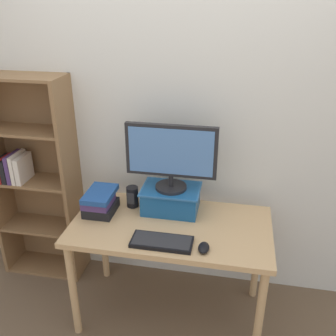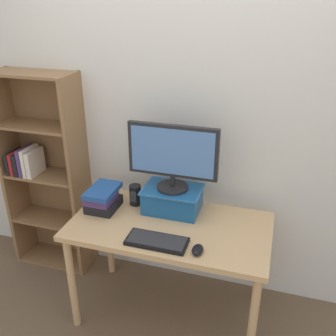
{
  "view_description": "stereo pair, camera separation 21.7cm",
  "coord_description": "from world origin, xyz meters",
  "views": [
    {
      "loc": [
        0.36,
        -1.97,
        2.08
      ],
      "look_at": [
        -0.03,
        0.07,
        1.11
      ],
      "focal_mm": 40.0,
      "sensor_mm": 36.0,
      "label": 1
    },
    {
      "loc": [
        0.57,
        -1.91,
        2.08
      ],
      "look_at": [
        -0.03,
        0.07,
        1.11
      ],
      "focal_mm": 40.0,
      "sensor_mm": 36.0,
      "label": 2
    }
  ],
  "objects": [
    {
      "name": "ground_plane",
      "position": [
        0.0,
        0.0,
        0.0
      ],
      "size": [
        12.0,
        12.0,
        0.0
      ],
      "primitive_type": "plane",
      "color": "brown"
    },
    {
      "name": "back_wall",
      "position": [
        0.0,
        0.48,
        1.3
      ],
      "size": [
        7.0,
        0.08,
        2.6
      ],
      "color": "silver",
      "rests_on": "ground_plane"
    },
    {
      "name": "desk",
      "position": [
        0.0,
        0.0,
        0.66
      ],
      "size": [
        1.26,
        0.67,
        0.75
      ],
      "color": "tan",
      "rests_on": "ground_plane"
    },
    {
      "name": "bookshelf_unit",
      "position": [
        -1.11,
        0.32,
        0.81
      ],
      "size": [
        0.63,
        0.28,
        1.59
      ],
      "color": "olive",
      "rests_on": "ground_plane"
    },
    {
      "name": "riser_box",
      "position": [
        -0.03,
        0.17,
        0.84
      ],
      "size": [
        0.39,
        0.28,
        0.16
      ],
      "color": "#195189",
      "rests_on": "desk"
    },
    {
      "name": "computer_monitor",
      "position": [
        -0.03,
        0.17,
        1.15
      ],
      "size": [
        0.58,
        0.21,
        0.44
      ],
      "color": "black",
      "rests_on": "riser_box"
    },
    {
      "name": "keyboard",
      "position": [
        -0.01,
        -0.21,
        0.76
      ],
      "size": [
        0.36,
        0.16,
        0.02
      ],
      "color": "black",
      "rests_on": "desk"
    },
    {
      "name": "computer_mouse",
      "position": [
        0.23,
        -0.23,
        0.77
      ],
      "size": [
        0.06,
        0.1,
        0.04
      ],
      "color": "black",
      "rests_on": "desk"
    },
    {
      "name": "book_stack",
      "position": [
        -0.49,
        0.05,
        0.83
      ],
      "size": [
        0.19,
        0.27,
        0.15
      ],
      "color": "black",
      "rests_on": "desk"
    },
    {
      "name": "desk_speaker",
      "position": [
        -0.3,
        0.17,
        0.82
      ],
      "size": [
        0.08,
        0.08,
        0.14
      ],
      "color": "black",
      "rests_on": "desk"
    }
  ]
}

